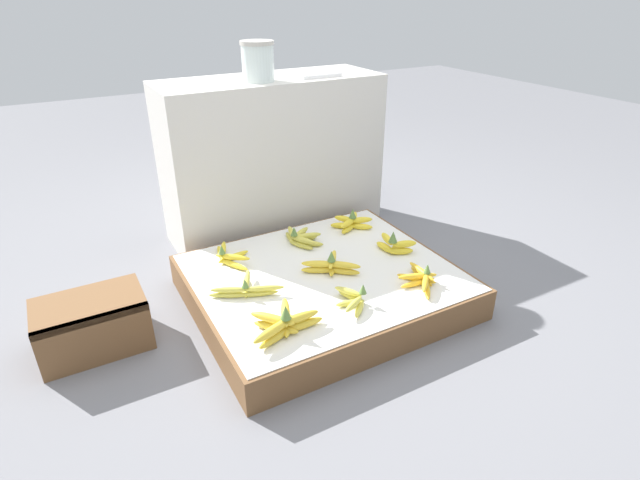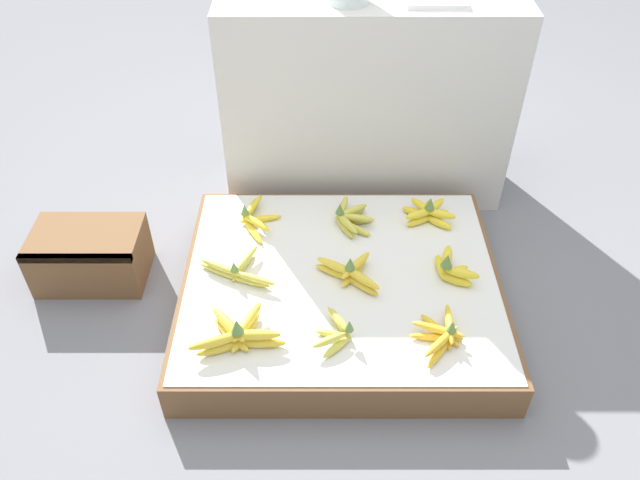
# 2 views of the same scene
# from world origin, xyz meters

# --- Properties ---
(ground_plane) EXTENTS (10.00, 10.00, 0.00)m
(ground_plane) POSITION_xyz_m (0.00, 0.00, 0.00)
(ground_plane) COLOR slate
(display_platform) EXTENTS (1.06, 0.91, 0.14)m
(display_platform) POSITION_xyz_m (0.00, 0.00, 0.07)
(display_platform) COLOR brown
(display_platform) RESTS_ON ground_plane
(back_vendor_table) EXTENTS (1.10, 0.40, 0.81)m
(back_vendor_table) POSITION_xyz_m (0.11, 0.73, 0.41)
(back_vendor_table) COLOR beige
(back_vendor_table) RESTS_ON ground_plane
(wooden_crate) EXTENTS (0.38, 0.25, 0.20)m
(wooden_crate) POSITION_xyz_m (-0.89, 0.14, 0.10)
(wooden_crate) COLOR brown
(wooden_crate) RESTS_ON ground_plane
(banana_bunch_front_left) EXTENTS (0.29, 0.20, 0.11)m
(banana_bunch_front_left) POSITION_xyz_m (-0.32, -0.28, 0.18)
(banana_bunch_front_left) COLOR gold
(banana_bunch_front_left) RESTS_ON display_platform
(banana_bunch_front_midleft) EXTENTS (0.13, 0.19, 0.09)m
(banana_bunch_front_midleft) POSITION_xyz_m (-0.02, -0.27, 0.17)
(banana_bunch_front_midleft) COLOR gold
(banana_bunch_front_midleft) RESTS_ON display_platform
(banana_bunch_front_midright) EXTENTS (0.16, 0.23, 0.09)m
(banana_bunch_front_midright) POSITION_xyz_m (0.30, -0.27, 0.16)
(banana_bunch_front_midright) COLOR gold
(banana_bunch_front_midright) RESTS_ON display_platform
(banana_bunch_middle_left) EXTENTS (0.27, 0.20, 0.08)m
(banana_bunch_middle_left) POSITION_xyz_m (-0.34, 0.00, 0.17)
(banana_bunch_middle_left) COLOR gold
(banana_bunch_middle_left) RESTS_ON display_platform
(banana_bunch_middle_midleft) EXTENTS (0.22, 0.19, 0.10)m
(banana_bunch_middle_midleft) POSITION_xyz_m (0.03, -0.01, 0.17)
(banana_bunch_middle_midleft) COLOR gold
(banana_bunch_middle_midleft) RESTS_ON display_platform
(banana_bunch_middle_midright) EXTENTS (0.14, 0.17, 0.11)m
(banana_bunch_middle_midright) POSITION_xyz_m (0.36, -0.00, 0.18)
(banana_bunch_middle_midright) COLOR yellow
(banana_bunch_middle_midright) RESTS_ON display_platform
(banana_bunch_back_left) EXTENTS (0.16, 0.27, 0.09)m
(banana_bunch_back_left) POSITION_xyz_m (-0.31, 0.28, 0.17)
(banana_bunch_back_left) COLOR yellow
(banana_bunch_back_left) RESTS_ON display_platform
(banana_bunch_back_midleft) EXTENTS (0.15, 0.22, 0.09)m
(banana_bunch_back_midleft) POSITION_xyz_m (0.03, 0.27, 0.17)
(banana_bunch_back_midleft) COLOR gold
(banana_bunch_back_midleft) RESTS_ON display_platform
(banana_bunch_back_midright) EXTENTS (0.19, 0.18, 0.11)m
(banana_bunch_back_midright) POSITION_xyz_m (0.33, 0.30, 0.17)
(banana_bunch_back_midright) COLOR yellow
(banana_bunch_back_midright) RESTS_ON display_platform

